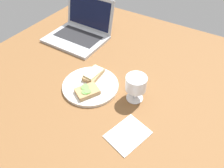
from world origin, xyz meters
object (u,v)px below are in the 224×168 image
sandwich_with_cucumber (87,91)px  laptop (80,31)px  sandwich_with_cheese (93,75)px  napkin (128,134)px  wine_glass (136,84)px  plate (91,86)px

sandwich_with_cucumber → laptop: (-31.83, 35.48, 1.43)cm
sandwich_with_cucumber → sandwich_with_cheese: size_ratio=1.05×
laptop → sandwich_with_cheese: bearing=-42.7°
napkin → sandwich_with_cucumber: bearing=161.7°
sandwich_with_cheese → napkin: size_ratio=0.75×
wine_glass → napkin: wine_glass is taller
plate → sandwich_with_cucumber: (1.97, -4.90, 1.78)cm
sandwich_with_cheese → wine_glass: (21.92, -0.47, 5.47)cm
napkin → plate: bearing=153.8°
napkin → sandwich_with_cheese: bearing=147.9°
sandwich_with_cheese → laptop: laptop is taller
laptop → napkin: size_ratio=2.19×
sandwich_with_cheese → napkin: 33.69cm
laptop → napkin: (56.30, -43.59, -3.70)cm
sandwich_with_cucumber → napkin: (24.47, -8.11, -2.27)cm
napkin → laptop: bearing=142.3°
sandwich_with_cheese → wine_glass: bearing=-1.2°
sandwich_with_cucumber → sandwich_with_cheese: bearing=112.2°
wine_glass → laptop: (-49.78, 26.19, -4.30)cm
plate → sandwich_with_cucumber: sandwich_with_cucumber is taller
wine_glass → laptop: size_ratio=0.36×
wine_glass → sandwich_with_cucumber: bearing=-152.6°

